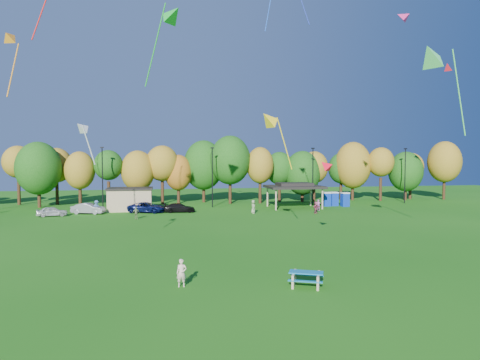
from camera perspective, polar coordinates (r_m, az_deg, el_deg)
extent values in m
plane|color=#19600F|center=(26.09, 2.37, -13.66)|extent=(160.00, 160.00, 0.00)
cylinder|color=black|center=(76.87, -27.39, -1.42)|extent=(0.50, 0.50, 4.12)
ellipsoid|color=olive|center=(76.69, -27.47, 2.16)|extent=(4.78, 4.78, 5.18)
cylinder|color=black|center=(71.19, -25.20, -1.92)|extent=(0.50, 0.50, 3.56)
ellipsoid|color=#144C0F|center=(70.98, -25.27, 1.43)|extent=(6.62, 6.62, 8.00)
cylinder|color=black|center=(74.71, -23.20, -1.57)|extent=(0.50, 0.50, 3.79)
ellipsoid|color=olive|center=(74.51, -23.27, 1.82)|extent=(4.94, 4.94, 5.58)
cylinder|color=black|center=(70.75, -20.53, -1.94)|extent=(0.50, 0.50, 3.34)
ellipsoid|color=olive|center=(70.53, -20.58, 1.21)|extent=(4.61, 4.61, 5.88)
cylinder|color=black|center=(69.93, -17.09, -1.75)|extent=(0.50, 0.50, 3.82)
ellipsoid|color=#144C0F|center=(69.72, -17.15, 1.90)|extent=(4.43, 4.43, 4.73)
cylinder|color=black|center=(70.23, -13.44, -1.91)|extent=(0.50, 0.50, 3.25)
ellipsoid|color=olive|center=(70.02, -13.48, 1.19)|extent=(5.33, 5.33, 6.53)
cylinder|color=black|center=(70.67, -10.30, -1.56)|extent=(0.50, 0.50, 3.96)
ellipsoid|color=olive|center=(70.46, -10.33, 2.20)|extent=(5.31, 5.31, 5.82)
cylinder|color=black|center=(71.03, -8.19, -1.89)|extent=(0.50, 0.50, 3.05)
ellipsoid|color=#995914|center=(70.82, -8.21, 0.98)|extent=(4.54, 4.54, 5.87)
cylinder|color=black|center=(72.47, -4.86, -1.48)|extent=(0.50, 0.50, 3.77)
ellipsoid|color=#144C0F|center=(72.26, -4.87, 2.00)|extent=(6.69, 6.69, 8.35)
cylinder|color=black|center=(70.00, -1.33, -1.42)|extent=(0.50, 0.50, 4.28)
ellipsoid|color=#144C0F|center=(69.80, -1.33, 2.67)|extent=(6.64, 6.64, 8.01)
cylinder|color=black|center=(70.65, 2.69, -1.59)|extent=(0.50, 0.50, 3.76)
ellipsoid|color=olive|center=(70.44, 2.70, 1.97)|extent=(4.49, 4.49, 6.02)
cylinder|color=black|center=(73.59, 5.27, -1.55)|extent=(0.50, 0.50, 3.43)
ellipsoid|color=#144C0F|center=(73.39, 5.28, 1.57)|extent=(4.77, 4.77, 5.63)
cylinder|color=black|center=(73.92, 8.30, -1.73)|extent=(0.50, 0.50, 2.95)
ellipsoid|color=#144C0F|center=(73.72, 8.32, 0.94)|extent=(6.14, 6.14, 7.54)
cylinder|color=black|center=(75.09, 9.84, -1.46)|extent=(0.50, 0.50, 3.52)
ellipsoid|color=olive|center=(74.90, 9.86, 1.68)|extent=(4.78, 4.78, 5.53)
cylinder|color=black|center=(78.75, 13.29, -1.34)|extent=(0.50, 0.50, 3.39)
ellipsoid|color=#144C0F|center=(78.56, 13.33, 1.53)|extent=(4.54, 4.54, 5.46)
cylinder|color=black|center=(78.25, 14.78, -1.26)|extent=(0.50, 0.50, 3.72)
ellipsoid|color=olive|center=(78.06, 14.82, 1.91)|extent=(6.32, 6.32, 8.24)
cylinder|color=black|center=(78.43, 18.22, -1.18)|extent=(0.50, 0.50, 4.06)
ellipsoid|color=olive|center=(78.25, 18.28, 2.28)|extent=(4.50, 4.50, 5.13)
cylinder|color=black|center=(81.48, 21.18, -1.44)|extent=(0.50, 0.50, 3.05)
ellipsoid|color=#144C0F|center=(81.30, 21.22, 1.07)|extent=(5.97, 5.97, 7.05)
cylinder|color=black|center=(83.78, 21.74, -1.16)|extent=(0.50, 0.50, 3.55)
ellipsoid|color=olive|center=(83.60, 21.80, 1.67)|extent=(4.60, 4.60, 4.99)
cylinder|color=black|center=(85.33, 25.55, -1.00)|extent=(0.50, 0.50, 4.07)
ellipsoid|color=olive|center=(85.16, 25.62, 2.19)|extent=(5.83, 5.83, 7.42)
cylinder|color=black|center=(65.01, -17.86, 0.19)|extent=(0.16, 0.16, 9.00)
cube|color=black|center=(64.96, -17.93, 4.16)|extent=(0.50, 0.25, 0.18)
cylinder|color=black|center=(64.89, -3.71, 0.32)|extent=(0.16, 0.16, 9.00)
cube|color=black|center=(64.84, -3.73, 4.29)|extent=(0.50, 0.25, 0.18)
cylinder|color=black|center=(68.62, 9.68, 0.42)|extent=(0.16, 0.16, 9.00)
cube|color=black|center=(68.57, 9.71, 4.18)|extent=(0.50, 0.25, 0.18)
cylinder|color=black|center=(75.62, 21.14, 0.50)|extent=(0.16, 0.16, 9.00)
cube|color=black|center=(75.57, 21.20, 3.91)|extent=(0.50, 0.25, 0.18)
cube|color=tan|center=(62.83, -14.43, -2.60)|extent=(6.00, 4.00, 3.00)
cube|color=black|center=(62.69, -14.45, -1.12)|extent=(6.30, 4.30, 0.25)
cylinder|color=tan|center=(61.32, 4.82, -2.65)|extent=(0.24, 0.24, 3.00)
cylinder|color=tan|center=(63.51, 10.93, -2.50)|extent=(0.24, 0.24, 3.00)
cylinder|color=tan|center=(66.14, 3.69, -2.24)|extent=(0.24, 0.24, 3.00)
cylinder|color=tan|center=(68.17, 9.40, -2.12)|extent=(0.24, 0.24, 3.00)
cube|color=black|center=(64.57, 7.24, -0.91)|extent=(8.20, 6.20, 0.35)
cube|color=black|center=(64.54, 7.25, -0.56)|extent=(5.00, 3.50, 0.45)
cube|color=#0C2FA1|center=(67.80, 11.48, -2.59)|extent=(1.10, 1.10, 2.00)
cube|color=silver|center=(67.71, 11.49, -1.67)|extent=(1.15, 1.15, 0.18)
cube|color=#0C2FA1|center=(68.50, 12.42, -2.54)|extent=(1.10, 1.10, 2.00)
cube|color=silver|center=(68.40, 12.43, -1.63)|extent=(1.15, 1.15, 0.18)
cube|color=#0C2FA1|center=(67.93, 13.82, -2.60)|extent=(1.10, 1.10, 2.00)
cube|color=silver|center=(67.83, 13.83, -1.69)|extent=(1.15, 1.15, 0.18)
cube|color=tan|center=(25.88, 7.21, -12.93)|extent=(0.74, 1.50, 0.78)
cube|color=tan|center=(25.78, 10.41, -13.02)|extent=(0.74, 1.50, 0.78)
cube|color=#1272A3|center=(25.70, 8.82, -12.07)|extent=(2.12, 1.52, 0.07)
cube|color=#1272A3|center=(25.15, 8.69, -13.20)|extent=(1.90, 1.02, 0.05)
cube|color=#1272A3|center=(26.44, 8.92, -12.40)|extent=(1.90, 1.02, 0.05)
imported|color=beige|center=(25.52, -7.80, -12.18)|extent=(0.60, 0.40, 1.62)
imported|color=silver|center=(59.88, -23.77, -3.86)|extent=(3.91, 2.14, 1.26)
imported|color=gray|center=(60.68, -19.57, -3.61)|extent=(4.63, 2.73, 1.44)
imported|color=#0B1344|center=(59.99, -12.30, -3.59)|extent=(5.61, 3.91, 1.42)
imported|color=black|center=(59.49, -8.09, -3.69)|extent=(4.37, 1.94, 1.25)
imported|color=#9B4057|center=(58.58, 10.10, -3.61)|extent=(1.52, 1.30, 1.65)
imported|color=#BB58A9|center=(61.63, 10.40, -3.32)|extent=(0.69, 0.62, 1.59)
imported|color=#496CA1|center=(60.05, -18.59, -3.46)|extent=(1.38, 1.18, 1.85)
imported|color=#768954|center=(53.79, -13.70, -4.28)|extent=(0.99, 0.65, 1.56)
imported|color=gray|center=(57.62, 1.78, -3.59)|extent=(0.94, 1.06, 1.82)
cone|color=#4FE067|center=(38.94, 24.14, 14.97)|extent=(3.41, 3.10, 2.79)
cylinder|color=#4FE067|center=(38.72, 27.17, 10.24)|extent=(2.27, 1.21, 6.61)
cone|color=orange|center=(39.86, -28.15, 16.42)|extent=(1.50, 1.73, 1.51)
cylinder|color=orange|center=(40.86, -28.02, 12.85)|extent=(0.60, 1.76, 4.73)
cone|color=yellow|center=(39.52, 3.78, 8.10)|extent=(2.58, 2.26, 2.16)
cylinder|color=yellow|center=(39.25, 5.96, 4.84)|extent=(1.72, 0.73, 4.73)
cone|color=red|center=(62.74, 25.98, 13.45)|extent=(1.90, 1.83, 1.52)
cone|color=red|center=(35.39, 11.29, 1.93)|extent=(1.57, 1.58, 1.28)
cylinder|color=#2860FF|center=(51.59, 4.03, 22.47)|extent=(0.74, 2.08, 5.67)
cone|color=green|center=(40.43, -8.93, 21.01)|extent=(2.88, 2.85, 2.34)
cylinder|color=green|center=(38.16, -11.24, 17.16)|extent=(1.89, 1.77, 6.61)
cone|color=#E02571|center=(47.71, 20.76, 19.71)|extent=(1.82, 1.78, 1.48)
cylinder|color=#FF1F16|center=(39.93, -24.73, 20.23)|extent=(1.60, 1.58, 5.67)
cone|color=silver|center=(34.00, -20.42, 6.62)|extent=(1.55, 1.56, 1.27)
cylinder|color=silver|center=(33.19, -19.52, 4.39)|extent=(0.84, 0.88, 2.85)
cylinder|color=#1B2E97|center=(38.95, 8.22, 22.48)|extent=(1.47, 0.19, 3.79)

